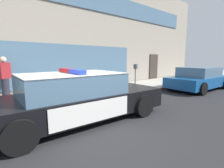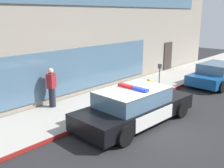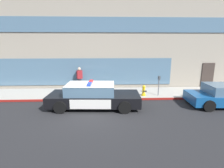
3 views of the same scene
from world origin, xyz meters
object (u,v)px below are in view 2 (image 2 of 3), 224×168
at_px(car_down_street, 217,74).
at_px(pedestrian_on_sidewalk, 52,88).
at_px(police_cruiser, 135,106).
at_px(parking_meter, 160,72).
at_px(fire_hydrant, 149,86).

distance_m(car_down_street, pedestrian_on_sidewalk, 9.73).
bearing_deg(police_cruiser, parking_meter, 23.71).
xyz_separation_m(fire_hydrant, car_down_street, (4.43, -1.77, 0.13)).
bearing_deg(police_cruiser, pedestrian_on_sidewalk, 112.47).
bearing_deg(police_cruiser, fire_hydrant, 28.95).
bearing_deg(pedestrian_on_sidewalk, car_down_street, 42.68).
height_order(police_cruiser, pedestrian_on_sidewalk, pedestrian_on_sidewalk).
distance_m(fire_hydrant, parking_meter, 1.16).
distance_m(police_cruiser, fire_hydrant, 3.69).
xyz_separation_m(pedestrian_on_sidewalk, parking_meter, (5.58, -1.87, 0.07)).
height_order(police_cruiser, car_down_street, police_cruiser).
relative_size(car_down_street, parking_meter, 3.23).
relative_size(police_cruiser, parking_meter, 3.91).
bearing_deg(car_down_street, police_cruiser, -177.99).
bearing_deg(pedestrian_on_sidewalk, police_cruiser, -5.50).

